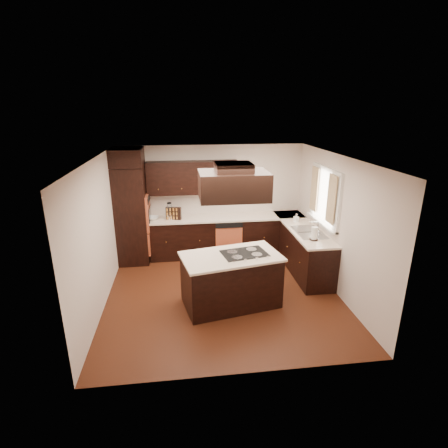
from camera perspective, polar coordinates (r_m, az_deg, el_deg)
The scene contains 30 objects.
floor at distance 6.65m, azimuth -0.21°, elevation -11.22°, with size 4.20×4.20×0.02m, color #602B15.
ceiling at distance 5.82m, azimuth -0.24°, elevation 10.83°, with size 4.20×4.20×0.02m, color silver.
wall_back at distance 8.13m, azimuth -2.05°, elevation 4.02°, with size 4.20×0.02×2.50m, color beige.
wall_front at distance 4.21m, azimuth 3.36°, elevation -10.53°, with size 4.20×0.02×2.50m, color beige.
wall_left at distance 6.24m, azimuth -19.84°, elevation -1.70°, with size 0.02×4.20×2.50m, color beige.
wall_right at distance 6.70m, azimuth 17.99°, elevation -0.12°, with size 0.02×4.20×2.50m, color beige.
oven_column at distance 7.83m, azimuth -14.79°, elevation 1.39°, with size 0.65×0.75×2.12m, color black.
wall_oven_face at distance 7.78m, azimuth -12.28°, elevation 1.92°, with size 0.05×0.62×0.78m, color #DE633A.
base_cabinets_back at distance 8.08m, azimuth -1.53°, elevation -2.09°, with size 2.93×0.60×0.88m, color black.
base_cabinets_right at distance 7.64m, azimuth 12.49°, elevation -3.82°, with size 0.60×2.40×0.88m, color black.
countertop_back at distance 7.92m, azimuth -1.55°, elevation 0.99°, with size 2.93×0.63×0.04m, color #FEEAD0.
countertop_right at distance 7.47m, azimuth 12.63°, elevation -0.56°, with size 0.63×2.40×0.04m, color #FEEAD0.
upper_cabinets at distance 7.80m, azimuth -5.15°, elevation 7.56°, with size 2.00×0.34×0.72m, color black.
dishwasher_front at distance 7.86m, azimuth 0.82°, elevation -3.05°, with size 0.60×0.05×0.72m, color #DE633A.
window_frame at distance 7.06m, azimuth 16.18°, elevation 4.37°, with size 0.06×1.32×1.12m, color white.
window_pane at distance 7.07m, azimuth 16.39°, elevation 4.37°, with size 0.00×1.20×1.00m, color white.
curtain_left at distance 6.65m, azimuth 17.14°, elevation 3.87°, with size 0.02×0.34×0.90m, color beige.
curtain_right at distance 7.40m, azimuth 14.54°, elevation 5.55°, with size 0.02×0.34×0.90m, color beige.
sink_rim at distance 7.16m, azimuth 13.68°, elevation -1.29°, with size 0.52×0.84×0.01m, color silver.
island at distance 6.11m, azimuth 1.14°, elevation -9.28°, with size 1.59×0.87×0.88m, color black.
island_top at distance 5.91m, azimuth 1.16°, elevation -5.33°, with size 1.65×0.92×0.04m, color #FEEAD0.
cooktop at distance 5.98m, azimuth 3.34°, elevation -4.80°, with size 0.75×0.50×0.01m, color black.
range_hood at distance 5.36m, azimuth 1.56°, elevation 6.34°, with size 1.05×0.72×0.42m, color black.
hood_duct at distance 5.31m, azimuth 1.59°, elevation 9.24°, with size 0.55×0.50×0.13m, color black.
blender_base at distance 7.84m, azimuth -8.83°, elevation 1.13°, with size 0.15×0.15×0.10m, color silver.
blender_pitcher at distance 7.79m, azimuth -8.89°, elevation 2.40°, with size 0.13×0.13×0.26m, color silver.
spice_rack at distance 7.79m, azimuth -8.23°, elevation 1.74°, with size 0.33×0.08×0.28m, color black.
mixing_bowl at distance 7.88m, azimuth -11.55°, elevation 0.93°, with size 0.27×0.27×0.07m, color white.
soap_bottle at distance 7.70m, azimuth 11.71°, elevation 0.97°, with size 0.08×0.09×0.19m, color white.
paper_towel at distance 6.73m, azimuth 14.52°, elevation -1.53°, with size 0.12×0.12×0.25m, color white.
Camera 1 is at (-0.70, -5.72, 3.30)m, focal length 28.00 mm.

